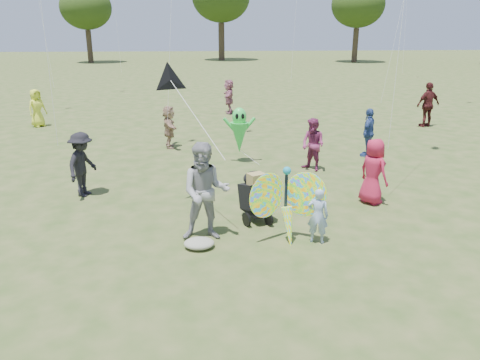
% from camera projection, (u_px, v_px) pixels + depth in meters
% --- Properties ---
extents(ground, '(160.00, 160.00, 0.00)m').
position_uv_depth(ground, '(258.00, 263.00, 8.51)').
color(ground, '#51592B').
rests_on(ground, ground).
extents(child_girl, '(0.48, 0.40, 1.14)m').
position_uv_depth(child_girl, '(318.00, 216.00, 9.15)').
color(child_girl, '#93AAD0').
rests_on(child_girl, ground).
extents(adult_man, '(1.00, 0.79, 2.00)m').
position_uv_depth(adult_man, '(206.00, 192.00, 9.18)').
color(adult_man, gray).
rests_on(adult_man, ground).
extents(grey_bag, '(0.59, 0.49, 0.19)m').
position_uv_depth(grey_bag, '(199.00, 243.00, 9.05)').
color(grey_bag, gray).
rests_on(grey_bag, ground).
extents(crowd_a, '(0.82, 0.93, 1.60)m').
position_uv_depth(crowd_a, '(373.00, 171.00, 11.17)').
color(crowd_a, '#AC1B3A').
rests_on(crowd_a, ground).
extents(crowd_b, '(0.91, 1.20, 1.64)m').
position_uv_depth(crowd_b, '(82.00, 164.00, 11.67)').
color(crowd_b, black).
rests_on(crowd_b, ground).
extents(crowd_c, '(0.85, 0.99, 1.59)m').
position_uv_depth(crowd_c, '(368.00, 132.00, 15.33)').
color(crowd_c, '#2F4683').
rests_on(crowd_c, ground).
extents(crowd_d, '(0.60, 1.42, 1.49)m').
position_uv_depth(crowd_d, '(169.00, 127.00, 16.44)').
color(crowd_d, '#A27C64').
rests_on(crowd_d, ground).
extents(crowd_e, '(0.93, 0.96, 1.56)m').
position_uv_depth(crowd_e, '(313.00, 145.00, 13.77)').
color(crowd_e, '#7D2955').
rests_on(crowd_e, ground).
extents(crowd_g, '(0.89, 0.92, 1.60)m').
position_uv_depth(crowd_g, '(37.00, 108.00, 19.94)').
color(crowd_g, '#D6E235').
rests_on(crowd_g, ground).
extents(crowd_h, '(1.19, 0.74, 1.89)m').
position_uv_depth(crowd_h, '(428.00, 105.00, 19.87)').
color(crowd_h, '#441618').
rests_on(crowd_h, ground).
extents(crowd_j, '(0.53, 1.54, 1.65)m').
position_uv_depth(crowd_j, '(229.00, 96.00, 23.13)').
color(crowd_j, '#9E5A6E').
rests_on(crowd_j, ground).
extents(jogging_stroller, '(0.77, 1.14, 1.09)m').
position_uv_depth(jogging_stroller, '(256.00, 193.00, 10.27)').
color(jogging_stroller, black).
rests_on(jogging_stroller, ground).
extents(butterfly_kite, '(1.74, 0.75, 1.75)m').
position_uv_depth(butterfly_kite, '(287.00, 205.00, 9.12)').
color(butterfly_kite, '#FC6127').
rests_on(butterfly_kite, ground).
extents(delta_kite_rig, '(1.56, 2.28, 1.76)m').
position_uv_depth(delta_kite_rig, '(171.00, 81.00, 10.45)').
color(delta_kite_rig, black).
rests_on(delta_kite_rig, ground).
extents(alien_kite, '(1.12, 0.69, 1.74)m').
position_uv_depth(alien_kite, '(239.00, 132.00, 14.55)').
color(alien_kite, green).
rests_on(alien_kite, ground).
extents(tree_line, '(91.78, 33.60, 10.79)m').
position_uv_depth(tree_line, '(241.00, 0.00, 49.27)').
color(tree_line, '#3A2D21').
rests_on(tree_line, ground).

